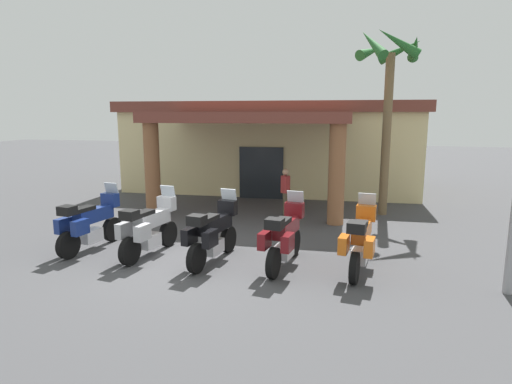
{
  "coord_description": "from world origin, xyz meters",
  "views": [
    {
      "loc": [
        3.85,
        -8.99,
        3.42
      ],
      "look_at": [
        1.0,
        2.78,
        1.2
      ],
      "focal_mm": 29.98,
      "sensor_mm": 36.0,
      "label": 1
    }
  ],
  "objects_px": {
    "motorcycle_orange": "(360,241)",
    "pedestrian": "(285,189)",
    "motorcycle_maroon": "(284,237)",
    "motorcycle_blue": "(90,223)",
    "motorcycle_silver": "(149,228)",
    "palm_tree_near_portico": "(390,77)",
    "motorcycle_black": "(213,233)",
    "motel_building": "(273,144)"
  },
  "relations": [
    {
      "from": "motorcycle_silver",
      "to": "pedestrian",
      "type": "bearing_deg",
      "value": -18.59
    },
    {
      "from": "motorcycle_silver",
      "to": "palm_tree_near_portico",
      "type": "xyz_separation_m",
      "value": [
        5.75,
        5.85,
        3.91
      ]
    },
    {
      "from": "motorcycle_black",
      "to": "palm_tree_near_portico",
      "type": "xyz_separation_m",
      "value": [
        4.08,
        5.94,
        3.91
      ]
    },
    {
      "from": "motel_building",
      "to": "motorcycle_black",
      "type": "xyz_separation_m",
      "value": [
        0.74,
        -10.79,
        -1.32
      ]
    },
    {
      "from": "motel_building",
      "to": "motorcycle_black",
      "type": "distance_m",
      "value": 10.9
    },
    {
      "from": "motorcycle_maroon",
      "to": "palm_tree_near_portico",
      "type": "bearing_deg",
      "value": -14.88
    },
    {
      "from": "motorcycle_silver",
      "to": "motorcycle_orange",
      "type": "distance_m",
      "value": 5.0
    },
    {
      "from": "motorcycle_orange",
      "to": "pedestrian",
      "type": "xyz_separation_m",
      "value": [
        -2.48,
        4.79,
        0.23
      ]
    },
    {
      "from": "motorcycle_black",
      "to": "motorcycle_orange",
      "type": "height_order",
      "value": "same"
    },
    {
      "from": "motorcycle_blue",
      "to": "palm_tree_near_portico",
      "type": "relative_size",
      "value": 0.36
    },
    {
      "from": "motorcycle_maroon",
      "to": "pedestrian",
      "type": "xyz_separation_m",
      "value": [
        -0.82,
        4.88,
        0.23
      ]
    },
    {
      "from": "motorcycle_maroon",
      "to": "motorcycle_orange",
      "type": "distance_m",
      "value": 1.67
    },
    {
      "from": "motorcycle_silver",
      "to": "motorcycle_maroon",
      "type": "relative_size",
      "value": 1.0
    },
    {
      "from": "motorcycle_blue",
      "to": "motorcycle_maroon",
      "type": "distance_m",
      "value": 5.0
    },
    {
      "from": "motel_building",
      "to": "motorcycle_orange",
      "type": "xyz_separation_m",
      "value": [
        4.07,
        -10.6,
        -1.32
      ]
    },
    {
      "from": "motorcycle_orange",
      "to": "motorcycle_blue",
      "type": "bearing_deg",
      "value": 98.23
    },
    {
      "from": "motorcycle_silver",
      "to": "motorcycle_black",
      "type": "relative_size",
      "value": 1.0
    },
    {
      "from": "motorcycle_maroon",
      "to": "motel_building",
      "type": "bearing_deg",
      "value": 20.26
    },
    {
      "from": "motorcycle_silver",
      "to": "palm_tree_near_portico",
      "type": "relative_size",
      "value": 0.36
    },
    {
      "from": "motorcycle_maroon",
      "to": "pedestrian",
      "type": "height_order",
      "value": "pedestrian"
    },
    {
      "from": "motorcycle_silver",
      "to": "motorcycle_black",
      "type": "distance_m",
      "value": 1.67
    },
    {
      "from": "pedestrian",
      "to": "motorcycle_maroon",
      "type": "bearing_deg",
      "value": 89.7
    },
    {
      "from": "palm_tree_near_portico",
      "to": "pedestrian",
      "type": "bearing_deg",
      "value": -163.42
    },
    {
      "from": "motorcycle_blue",
      "to": "motorcycle_silver",
      "type": "distance_m",
      "value": 1.67
    },
    {
      "from": "motorcycle_blue",
      "to": "motorcycle_orange",
      "type": "relative_size",
      "value": 1.0
    },
    {
      "from": "palm_tree_near_portico",
      "to": "motorcycle_orange",
      "type": "bearing_deg",
      "value": -97.44
    },
    {
      "from": "motel_building",
      "to": "pedestrian",
      "type": "bearing_deg",
      "value": -76.91
    },
    {
      "from": "motel_building",
      "to": "motorcycle_maroon",
      "type": "xyz_separation_m",
      "value": [
        2.4,
        -10.69,
        -1.32
      ]
    },
    {
      "from": "motorcycle_black",
      "to": "pedestrian",
      "type": "bearing_deg",
      "value": -0.54
    },
    {
      "from": "motorcycle_blue",
      "to": "motorcycle_maroon",
      "type": "bearing_deg",
      "value": -82.25
    },
    {
      "from": "pedestrian",
      "to": "motorcycle_blue",
      "type": "bearing_deg",
      "value": 39.28
    },
    {
      "from": "motorcycle_black",
      "to": "pedestrian",
      "type": "height_order",
      "value": "pedestrian"
    },
    {
      "from": "motorcycle_silver",
      "to": "motorcycle_maroon",
      "type": "xyz_separation_m",
      "value": [
        3.33,
        0.0,
        0.0
      ]
    },
    {
      "from": "motorcycle_blue",
      "to": "motorcycle_maroon",
      "type": "xyz_separation_m",
      "value": [
        5.0,
        -0.05,
        0.0
      ]
    },
    {
      "from": "motorcycle_blue",
      "to": "pedestrian",
      "type": "bearing_deg",
      "value": -32.53
    },
    {
      "from": "motorcycle_maroon",
      "to": "pedestrian",
      "type": "relative_size",
      "value": 1.37
    },
    {
      "from": "motel_building",
      "to": "motorcycle_silver",
      "type": "bearing_deg",
      "value": -97.14
    },
    {
      "from": "palm_tree_near_portico",
      "to": "motel_building",
      "type": "bearing_deg",
      "value": 134.83
    },
    {
      "from": "motorcycle_maroon",
      "to": "pedestrian",
      "type": "bearing_deg",
      "value": 17.1
    },
    {
      "from": "motorcycle_orange",
      "to": "palm_tree_near_portico",
      "type": "relative_size",
      "value": 0.36
    },
    {
      "from": "motorcycle_black",
      "to": "pedestrian",
      "type": "relative_size",
      "value": 1.37
    },
    {
      "from": "motorcycle_black",
      "to": "motorcycle_maroon",
      "type": "bearing_deg",
      "value": -77.47
    }
  ]
}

